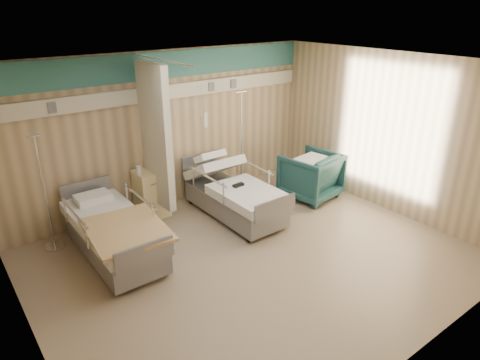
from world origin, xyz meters
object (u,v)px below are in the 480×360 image
Objects in this scene: bed_left at (114,238)px; iv_stand_left at (51,226)px; bedside_cabinet at (151,193)px; bed_right at (234,200)px; visitor_armchair at (311,176)px; iv_stand_right at (241,172)px.

iv_stand_left is at bearing 128.32° from bed_left.
bedside_cabinet is at bearing 40.60° from bed_left.
iv_stand_left is (-2.86, 0.84, 0.06)m from bed_right.
bedside_cabinet is 0.47× the size of iv_stand_left.
visitor_armchair is at bearing -8.24° from bed_right.
bed_right is 2.20× the size of visitor_armchair.
bed_right is 1.07× the size of iv_stand_right.
bed_right is at bearing -133.53° from iv_stand_right.
bed_right is at bearing 0.00° from bed_left.
iv_stand_right is at bearing -55.68° from visitor_armchair.
bedside_cabinet is 1.71m from iv_stand_left.
iv_stand_right reaches higher than bedside_cabinet.
bed_left is 1.39m from bedside_cabinet.
bed_right is at bearing -16.30° from iv_stand_left.
iv_stand_left is at bearing 163.70° from bed_right.
iv_stand_left is (-4.51, 1.08, -0.08)m from visitor_armchair.
iv_stand_right is at bearing 46.47° from bed_right.
visitor_armchair is 1.36m from iv_stand_right.
visitor_armchair is (1.65, -0.24, 0.13)m from bed_right.
bed_right is 1.46m from bedside_cabinet.
visitor_armchair is at bearing -3.55° from bed_left.
iv_stand_left is (-0.66, 0.84, 0.06)m from bed_left.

